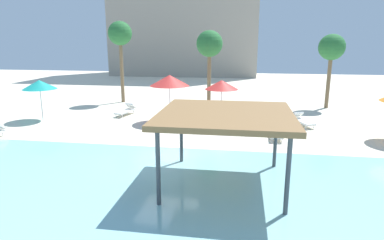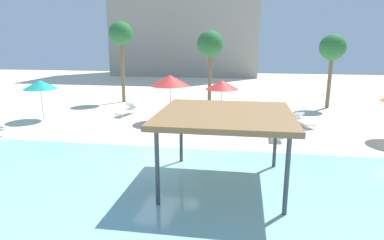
{
  "view_description": "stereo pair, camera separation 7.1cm",
  "coord_description": "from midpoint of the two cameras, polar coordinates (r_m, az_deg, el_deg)",
  "views": [
    {
      "loc": [
        3.09,
        -12.98,
        4.95
      ],
      "look_at": [
        0.77,
        2.0,
        1.3
      ],
      "focal_mm": 30.73,
      "sensor_mm": 36.0,
      "label": 1
    },
    {
      "loc": [
        3.16,
        -12.97,
        4.95
      ],
      "look_at": [
        0.77,
        2.0,
        1.3
      ],
      "focal_mm": 30.73,
      "sensor_mm": 36.0,
      "label": 2
    }
  ],
  "objects": [
    {
      "name": "lounge_chair_1",
      "position": [
        23.03,
        -11.42,
        1.69
      ],
      "size": [
        1.02,
        1.98,
        0.74
      ],
      "rotation": [
        0.0,
        0.0,
        -1.8
      ],
      "color": "white",
      "rests_on": "ground"
    },
    {
      "name": "palm_tree_3",
      "position": [
        26.58,
        23.0,
        11.33
      ],
      "size": [
        1.9,
        1.9,
        5.47
      ],
      "color": "brown",
      "rests_on": "ground"
    },
    {
      "name": "ground_plane",
      "position": [
        14.24,
        -4.46,
        -6.85
      ],
      "size": [
        80.0,
        80.0,
        0.0
      ],
      "primitive_type": "plane",
      "color": "beige"
    },
    {
      "name": "lagoon_water",
      "position": [
        9.69,
        -11.89,
        -17.38
      ],
      "size": [
        44.0,
        13.5,
        0.04
      ],
      "primitive_type": "cube",
      "color": "#8CC6CC",
      "rests_on": "ground"
    },
    {
      "name": "shade_pavilion",
      "position": [
        11.18,
        5.67,
        0.58
      ],
      "size": [
        4.48,
        4.48,
        2.61
      ],
      "color": "#42474C",
      "rests_on": "ground"
    },
    {
      "name": "lounge_chair_4",
      "position": [
        17.81,
        14.27,
        -1.93
      ],
      "size": [
        0.65,
        1.91,
        0.74
      ],
      "rotation": [
        0.0,
        0.0,
        -1.59
      ],
      "color": "white",
      "rests_on": "ground"
    },
    {
      "name": "lounge_chair_3",
      "position": [
        20.83,
        18.44,
        0.02
      ],
      "size": [
        1.23,
        1.99,
        0.74
      ],
      "rotation": [
        0.0,
        0.0,
        -1.21
      ],
      "color": "white",
      "rests_on": "ground"
    },
    {
      "name": "palm_tree_0",
      "position": [
        24.24,
        2.96,
        12.81
      ],
      "size": [
        1.9,
        1.9,
        5.72
      ],
      "color": "brown",
      "rests_on": "ground"
    },
    {
      "name": "beach_umbrella_teal_2",
      "position": [
        22.97,
        -25.05,
        5.58
      ],
      "size": [
        2.09,
        2.09,
        2.57
      ],
      "color": "silver",
      "rests_on": "ground"
    },
    {
      "name": "beach_umbrella_red_3",
      "position": [
        21.27,
        5.05,
        6.11
      ],
      "size": [
        2.15,
        2.15,
        2.52
      ],
      "color": "silver",
      "rests_on": "ground"
    },
    {
      "name": "palm_tree_2",
      "position": [
        27.65,
        -12.45,
        14.14
      ],
      "size": [
        1.9,
        1.9,
        6.51
      ],
      "color": "brown",
      "rests_on": "ground"
    },
    {
      "name": "beach_umbrella_red_1",
      "position": [
        20.41,
        -4.02,
        6.87
      ],
      "size": [
        2.44,
        2.44,
        2.93
      ],
      "color": "silver",
      "rests_on": "ground"
    },
    {
      "name": "hotel_block_0",
      "position": [
        51.1,
        -1.19,
        19.78
      ],
      "size": [
        21.07,
        9.15,
        21.02
      ],
      "primitive_type": "cube",
      "color": "#9E9384",
      "rests_on": "ground"
    }
  ]
}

